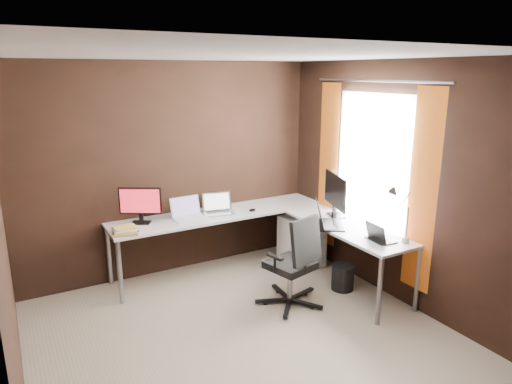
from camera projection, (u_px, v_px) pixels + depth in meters
room at (274, 199)px, 4.07m from camera, size 3.60×3.60×2.50m
desk at (266, 223)px, 5.28m from camera, size 2.65×2.25×0.73m
drawer_pedestal at (301, 241)px, 5.75m from camera, size 0.42×0.50×0.60m
monitor_left at (140, 203)px, 5.06m from camera, size 0.42×0.26×0.41m
monitor_right at (335, 193)px, 5.28m from camera, size 0.24×0.59×0.50m
laptop_white at (188, 214)px, 5.28m from camera, size 0.37×0.27×0.24m
laptop_silver at (218, 209)px, 5.47m from camera, size 0.40×0.32×0.23m
laptop_black_big at (326, 220)px, 5.01m from camera, size 0.48×0.52×0.28m
laptop_black_small at (379, 237)px, 4.57m from camera, size 0.22×0.29×0.19m
book_stack at (125, 231)px, 4.76m from camera, size 0.29×0.25×0.08m
mouse_left at (135, 231)px, 4.80m from camera, size 0.10×0.08×0.03m
mouse_corner at (252, 210)px, 5.53m from camera, size 0.11×0.09×0.04m
desk_lamp at (399, 208)px, 4.46m from camera, size 0.19×0.21×0.56m
office_chair at (293, 279)px, 4.74m from camera, size 0.55×0.57×0.99m
wastebasket at (343, 277)px, 5.11m from camera, size 0.32×0.32×0.29m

